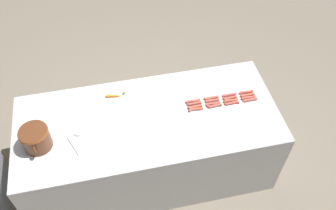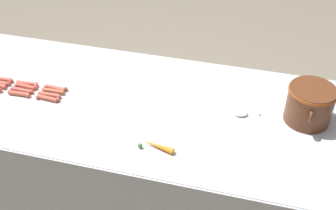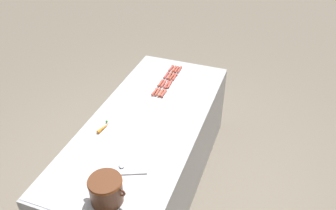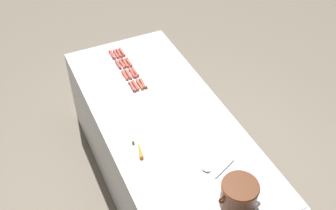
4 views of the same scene
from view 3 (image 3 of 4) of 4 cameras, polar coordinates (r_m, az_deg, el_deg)
name	(u,v)px [view 3 (image 3 of 4)]	position (r m, az deg, el deg)	size (l,w,h in m)	color
ground_plane	(150,182)	(3.79, -3.08, -12.64)	(20.00, 20.00, 0.00)	#756B5B
griddle_counter	(148,153)	(3.48, -3.30, -7.97)	(1.02, 2.37, 0.86)	#ADAFB5
hot_dog_0	(180,70)	(3.94, 1.94, 5.91)	(0.03, 0.14, 0.03)	#B24E41
hot_dog_1	(175,77)	(3.79, 1.12, 4.63)	(0.03, 0.14, 0.03)	#B1463A
hot_dog_2	(169,85)	(3.66, 0.22, 3.40)	(0.03, 0.14, 0.03)	#B04D40
hot_dog_3	(164,94)	(3.52, -0.71, 1.92)	(0.03, 0.14, 0.03)	#AC4D40
hot_dog_4	(177,69)	(3.95, 1.46, 5.94)	(0.03, 0.14, 0.03)	#B54E41
hot_dog_5	(172,77)	(3.80, 0.61, 4.73)	(0.03, 0.14, 0.03)	#AF513B
hot_dog_6	(167,85)	(3.67, -0.23, 3.42)	(0.03, 0.14, 0.03)	#B8483E
hot_dog_7	(161,93)	(3.53, -1.20, 2.02)	(0.03, 0.14, 0.03)	#AF533A
hot_dog_8	(174,69)	(3.96, 1.04, 6.03)	(0.03, 0.14, 0.03)	#B94F3B
hot_dog_9	(169,76)	(3.82, 0.19, 4.84)	(0.03, 0.14, 0.03)	#B34F3F
hot_dog_10	(163,84)	(3.68, -0.78, 3.56)	(0.03, 0.14, 0.03)	#B54E41
hot_dog_11	(158,92)	(3.55, -1.75, 2.17)	(0.03, 0.14, 0.03)	#AC4F3E
hot_dog_12	(171,68)	(3.97, 0.54, 6.14)	(0.03, 0.14, 0.03)	#B8473D
hot_dog_13	(166,75)	(3.83, -0.30, 4.98)	(0.03, 0.14, 0.03)	#B3463F
hot_dog_14	(160,83)	(3.69, -1.26, 3.65)	(0.03, 0.14, 0.03)	#B84E3B
hot_dog_15	(155,92)	(3.55, -2.26, 2.21)	(0.03, 0.14, 0.03)	#B34E3F
bean_pot	(106,189)	(2.49, -10.29, -13.58)	(0.30, 0.24, 0.20)	#562D19
serving_spoon	(125,168)	(2.75, -7.09, -10.36)	(0.26, 0.14, 0.02)	#B7B7BC
carrot	(104,127)	(3.14, -10.58, -3.58)	(0.07, 0.18, 0.03)	orange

